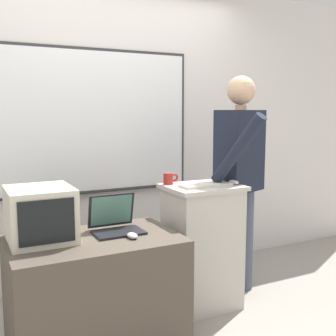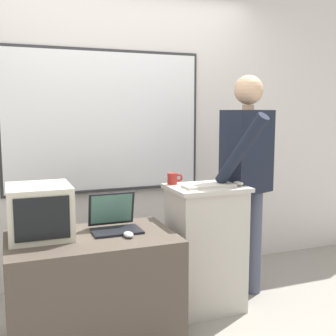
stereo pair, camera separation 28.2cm
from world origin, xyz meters
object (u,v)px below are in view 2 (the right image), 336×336
at_px(laptop, 114,220).
at_px(computer_mouse_by_keyboard, 238,183).
at_px(lectern_podium, 206,247).
at_px(coffee_mug, 173,179).
at_px(wireless_keyboard, 209,186).
at_px(person_presenter, 247,171).
at_px(side_desk, 93,288).
at_px(computer_mouse_by_laptop, 128,234).
at_px(crt_monitor, 40,211).

relative_size(laptop, computer_mouse_by_keyboard, 3.17).
bearing_deg(lectern_podium, coffee_mug, 142.60).
bearing_deg(coffee_mug, laptop, -157.35).
height_order(lectern_podium, wireless_keyboard, wireless_keyboard).
height_order(person_presenter, computer_mouse_by_keyboard, person_presenter).
height_order(person_presenter, laptop, person_presenter).
relative_size(wireless_keyboard, coffee_mug, 3.19).
distance_m(lectern_podium, person_presenter, 0.67).
distance_m(laptop, wireless_keyboard, 0.73).
xyz_separation_m(lectern_podium, computer_mouse_by_keyboard, (0.22, -0.07, 0.48)).
relative_size(lectern_podium, side_desk, 0.89).
bearing_deg(computer_mouse_by_keyboard, lectern_podium, 161.70).
distance_m(person_presenter, coffee_mug, 0.59).
bearing_deg(coffee_mug, wireless_keyboard, -47.06).
height_order(laptop, computer_mouse_by_laptop, laptop).
distance_m(computer_mouse_by_laptop, computer_mouse_by_keyboard, 0.94).
bearing_deg(laptop, lectern_podium, 4.65).
bearing_deg(computer_mouse_by_keyboard, crt_monitor, 178.88).
bearing_deg(coffee_mug, computer_mouse_by_laptop, -138.56).
xyz_separation_m(wireless_keyboard, coffee_mug, (-0.19, 0.21, 0.03)).
height_order(laptop, crt_monitor, crt_monitor).
bearing_deg(laptop, computer_mouse_by_laptop, -78.14).
bearing_deg(lectern_podium, side_desk, -170.23).
bearing_deg(crt_monitor, computer_mouse_by_keyboard, -1.12).
height_order(lectern_podium, computer_mouse_by_keyboard, computer_mouse_by_keyboard).
xyz_separation_m(person_presenter, laptop, (-1.09, -0.12, -0.25)).
relative_size(laptop, crt_monitor, 0.77).
distance_m(person_presenter, wireless_keyboard, 0.41).
xyz_separation_m(lectern_podium, side_desk, (-0.88, -0.15, -0.12)).
height_order(side_desk, person_presenter, person_presenter).
height_order(side_desk, computer_mouse_by_keyboard, computer_mouse_by_keyboard).
bearing_deg(laptop, computer_mouse_by_keyboard, -1.01).
height_order(lectern_podium, laptop, same).
bearing_deg(computer_mouse_by_laptop, computer_mouse_by_keyboard, 11.59).
relative_size(computer_mouse_by_laptop, computer_mouse_by_keyboard, 1.00).
relative_size(lectern_podium, wireless_keyboard, 2.44).
xyz_separation_m(wireless_keyboard, computer_mouse_by_keyboard, (0.23, -0.02, 0.01)).
distance_m(laptop, crt_monitor, 0.48).
relative_size(side_desk, wireless_keyboard, 2.73).
xyz_separation_m(side_desk, wireless_keyboard, (0.87, 0.10, 0.60)).
relative_size(person_presenter, laptop, 5.51).
bearing_deg(person_presenter, side_desk, 169.97).
xyz_separation_m(laptop, computer_mouse_by_laptop, (0.04, -0.20, -0.05)).
bearing_deg(wireless_keyboard, laptop, -179.79).
bearing_deg(person_presenter, crt_monitor, 164.34).
xyz_separation_m(crt_monitor, coffee_mug, (0.98, 0.20, 0.12)).
distance_m(computer_mouse_by_laptop, coffee_mug, 0.68).
xyz_separation_m(person_presenter, coffee_mug, (-0.58, 0.09, -0.04)).
distance_m(side_desk, crt_monitor, 0.60).
relative_size(laptop, computer_mouse_by_laptop, 3.17).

